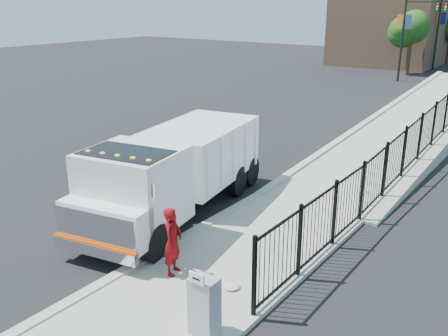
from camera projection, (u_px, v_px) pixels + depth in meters
The scene contains 14 objects.
ground at pixel (186, 240), 14.10m from camera, with size 120.00×120.00×0.00m, color black.
sidewalk at pixel (194, 292), 11.47m from camera, with size 3.55×12.00×0.12m, color #9E998E.
curb at pixel (134, 267), 12.53m from camera, with size 0.30×12.00×0.16m, color #ADAAA3.
ramp at pixel (421, 134), 25.22m from camera, with size 3.95×24.00×1.70m, color #9E998E.
iron_fence at pixel (432, 138), 21.07m from camera, with size 0.10×28.00×1.80m, color black.
truck at pixel (173, 169), 15.26m from camera, with size 3.90×8.27×2.72m.
worker at pixel (173, 241), 11.90m from camera, with size 0.62×0.41×1.71m, color #710608.
utility_cabinet at pixel (204, 307), 9.76m from camera, with size 0.55×0.40×1.25m, color gray.
arrow_sign at pixel (197, 279), 9.35m from camera, with size 0.35×0.04×0.22m, color white.
debris at pixel (232, 286), 11.51m from camera, with size 0.39×0.39×0.10m, color silver.
light_pole_0 at pixel (407, 27), 40.03m from camera, with size 3.77×0.22×8.00m.
light_pole_2 at pixel (442, 23), 46.68m from camera, with size 3.77×0.22×8.00m.
tree_0 at pixel (412, 30), 43.58m from camera, with size 2.92×2.92×5.46m.
building at pixel (391, 25), 51.63m from camera, with size 10.00×10.00×8.00m, color #8C664C.
Camera 1 is at (8.30, -9.67, 6.44)m, focal length 40.00 mm.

